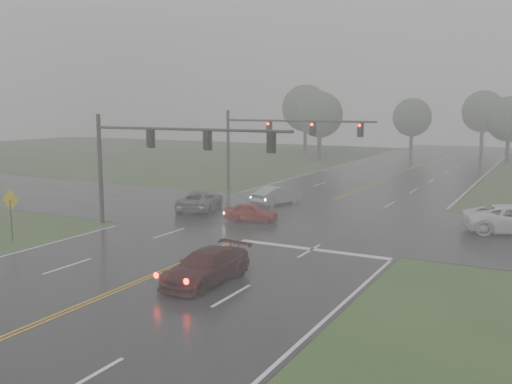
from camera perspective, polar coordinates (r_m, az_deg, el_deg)
The scene contains 16 objects.
ground at distance 21.63m, azimuth -21.55°, elevation -12.42°, with size 180.00×180.00×0.00m, color #2C491F.
main_road at distance 37.20m, azimuth 2.50°, elevation -3.08°, with size 18.00×160.00×0.02m, color black.
cross_street at distance 38.98m, azimuth 3.77°, elevation -2.55°, with size 120.00×14.00×0.02m, color black.
stop_bar at distance 30.44m, azimuth 5.62°, elevation -5.77°, with size 8.50×0.50×0.01m, color white.
sedan_maroon at distance 24.87m, azimuth -5.01°, elevation -9.06°, with size 1.98×4.86×1.41m, color #320909.
sedan_red at distance 37.50m, azimuth -0.46°, elevation -2.98°, with size 1.43×3.55×1.21m, color maroon.
sedan_silver at distance 43.91m, azimuth 2.08°, elevation -1.27°, with size 1.48×4.26×1.40m, color #9A9CA1.
car_grey at distance 41.52m, azimuth -5.57°, elevation -1.88°, with size 2.42×5.25×1.46m, color #515358.
signal_gantry_near at distance 34.95m, azimuth -10.27°, elevation 4.25°, with size 13.67×0.31×7.02m.
signal_gantry_far at distance 48.55m, azimuth 1.48°, elevation 5.67°, with size 13.48×0.36×7.14m.
sign_diamond_west at distance 34.59m, azimuth -23.33°, elevation -1.31°, with size 1.23×0.13×2.97m.
tree_nw_a at distance 81.53m, azimuth 6.41°, elevation 7.68°, with size 6.48×6.48×9.52m.
tree_ne_a at distance 82.59m, azimuth 24.00°, elevation 6.68°, with size 5.99×5.99×8.79m.
tree_n_mid at distance 92.29m, azimuth 15.35°, elevation 7.21°, with size 5.94×5.94×8.73m.
tree_nw_b at distance 90.93m, azimuth 4.97°, elevation 8.34°, with size 7.37×7.37×10.83m.
tree_n_far at distance 100.46m, azimuth 21.78°, elevation 7.48°, with size 6.82×6.82×10.01m.
Camera 1 is at (15.64, -12.90, 7.55)m, focal length 40.00 mm.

